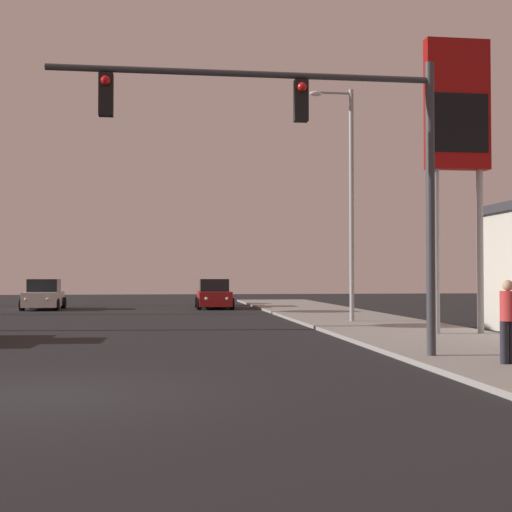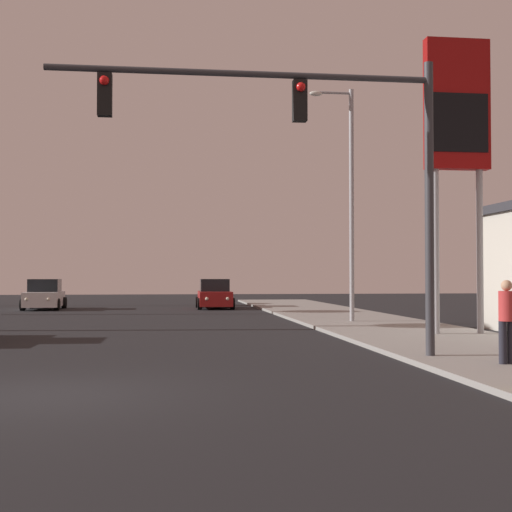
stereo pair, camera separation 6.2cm
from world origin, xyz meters
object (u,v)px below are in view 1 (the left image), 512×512
pedestrian_on_sidewalk (508,318)px  traffic_light_mast (321,142)px  gas_station_sign (457,121)px  car_red (214,295)px  street_lamp (348,192)px  car_white (44,296)px

pedestrian_on_sidewalk → traffic_light_mast: bearing=154.7°
traffic_light_mast → gas_station_sign: size_ratio=0.94×
car_red → gas_station_sign: 21.55m
traffic_light_mast → street_lamp: size_ratio=0.94×
traffic_light_mast → pedestrian_on_sidewalk: traffic_light_mast is taller
car_red → street_lamp: size_ratio=0.48×
car_red → traffic_light_mast: (0.61, -25.43, 4.02)m
car_white → street_lamp: 19.92m
car_red → pedestrian_on_sidewalk: bearing=99.3°
traffic_light_mast → gas_station_sign: 8.07m
gas_station_sign → pedestrian_on_sidewalk: bearing=-105.9°
car_white → traffic_light_mast: bearing=109.5°
car_white → gas_station_sign: gas_station_sign is taller
gas_station_sign → car_red: bearing=107.1°
car_white → traffic_light_mast: 27.71m
traffic_light_mast → street_lamp: bearing=72.6°
car_white → traffic_light_mast: (10.04, -25.51, 4.02)m
car_red → street_lamp: (4.28, -13.69, 4.36)m
car_red → pedestrian_on_sidewalk: (4.05, -27.05, 0.27)m
gas_station_sign → traffic_light_mast: bearing=-134.4°
car_white → pedestrian_on_sidewalk: bearing=114.4°
traffic_light_mast → street_lamp: (3.67, 11.74, 0.33)m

